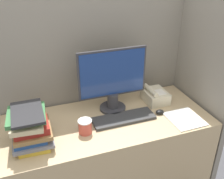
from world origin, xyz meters
The scene contains 10 objects.
cubicle_panel_rear centered at (0.00, 0.68, 0.83)m, with size 1.85×0.04×1.66m.
cubicle_panel_right centered at (0.76, 0.35, 0.83)m, with size 0.04×0.70×1.66m.
desk centered at (0.00, 0.32, 0.38)m, with size 1.45×0.64×0.76m.
monitor centered at (0.08, 0.45, 0.99)m, with size 0.50×0.19×0.47m.
keyboard centered at (0.10, 0.28, 0.77)m, with size 0.45×0.15×0.02m.
mouse centered at (0.38, 0.26, 0.78)m, with size 0.06×0.05×0.03m.
coffee_cup centered at (-0.19, 0.23, 0.81)m, with size 0.09×0.09×0.10m.
book_stack centered at (-0.53, 0.25, 0.87)m, with size 0.26×0.29×0.22m.
desk_telephone centered at (0.43, 0.44, 0.81)m, with size 0.17×0.20×0.13m.
paper_pile centered at (0.51, 0.14, 0.77)m, with size 0.23×0.25×0.01m.
Camera 1 is at (-0.50, -1.14, 1.81)m, focal length 42.00 mm.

